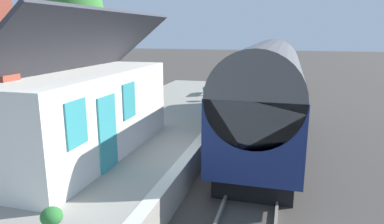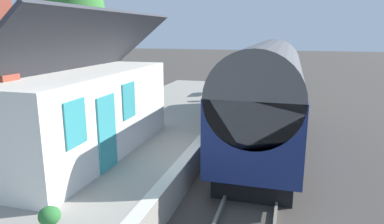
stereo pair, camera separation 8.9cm
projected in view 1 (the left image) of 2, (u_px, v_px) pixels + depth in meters
ground_plane at (225, 186)px, 10.79m from camera, size 160.00×160.00×0.00m
platform at (112, 160)px, 11.69m from camera, size 32.00×5.80×0.94m
platform_edge_coping at (188, 154)px, 10.88m from camera, size 32.00×0.36×0.02m
rail_near at (278, 190)px, 10.35m from camera, size 52.00×0.08×0.14m
rail_far at (231, 185)px, 10.73m from camera, size 52.00×0.08×0.14m
train at (266, 96)px, 13.70m from camera, size 10.49×2.73×4.32m
station_building at (63, 108)px, 10.84m from camera, size 7.58×4.34×5.35m
bench_by_lamp at (209, 86)px, 21.22m from camera, size 1.41×0.46×0.88m
planter_bench_left at (52, 223)px, 6.40m from camera, size 0.41×0.41×0.64m
planter_corner_building at (208, 94)px, 19.15m from camera, size 0.49×0.49×0.77m
tree_distant at (73, 13)px, 18.77m from camera, size 3.30×3.24×7.88m
tree_far_right at (51, 18)px, 23.19m from camera, size 3.50×3.18×7.85m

